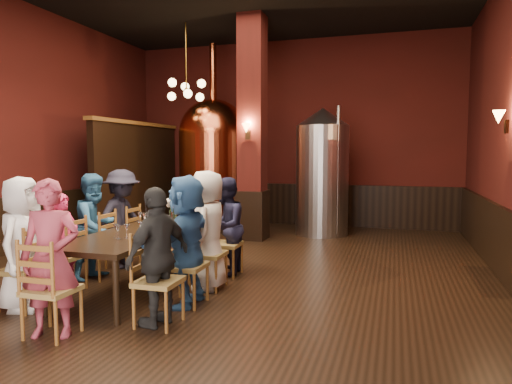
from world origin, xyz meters
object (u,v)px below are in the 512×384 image
(dining_table, at_px, (137,237))
(person_2, at_px, (95,226))
(person_0, at_px, (22,243))
(copper_kettle, at_px, (214,162))
(steel_vessel, at_px, (322,172))
(rose_vase, at_px, (173,207))
(person_1, at_px, (63,243))

(dining_table, distance_m, person_2, 0.91)
(dining_table, relative_size, person_0, 1.60)
(person_0, bearing_deg, person_2, -12.93)
(copper_kettle, bearing_deg, steel_vessel, -3.84)
(person_0, height_order, rose_vase, person_0)
(person_1, bearing_deg, rose_vase, -35.83)
(copper_kettle, xyz_separation_m, rose_vase, (1.04, -4.12, -0.56))
(dining_table, relative_size, person_2, 1.63)
(person_0, xyz_separation_m, steel_vessel, (2.49, 5.74, 0.61))
(person_1, relative_size, person_2, 0.85)
(person_0, bearing_deg, steel_vessel, -37.07)
(dining_table, distance_m, steel_vessel, 5.06)
(steel_vessel, bearing_deg, dining_table, -109.29)
(dining_table, xyz_separation_m, copper_kettle, (-0.93, 4.90, 0.87))
(person_0, distance_m, person_1, 0.68)
(person_1, bearing_deg, steel_vessel, -21.61)
(person_1, bearing_deg, person_0, -174.68)
(person_2, distance_m, copper_kettle, 4.66)
(dining_table, relative_size, person_1, 1.91)
(person_1, height_order, rose_vase, person_1)
(dining_table, height_order, copper_kettle, copper_kettle)
(rose_vase, bearing_deg, person_2, -154.35)
(rose_vase, bearing_deg, dining_table, -98.27)
(person_2, bearing_deg, copper_kettle, 4.61)
(person_0, distance_m, person_2, 1.33)
(steel_vessel, bearing_deg, person_1, -116.27)
(dining_table, height_order, rose_vase, rose_vase)
(person_2, xyz_separation_m, steel_vessel, (2.51, 4.41, 0.62))
(person_0, bearing_deg, rose_vase, -41.54)
(person_0, relative_size, steel_vessel, 0.55)
(steel_vessel, bearing_deg, person_0, -113.49)
(steel_vessel, bearing_deg, copper_kettle, 176.16)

